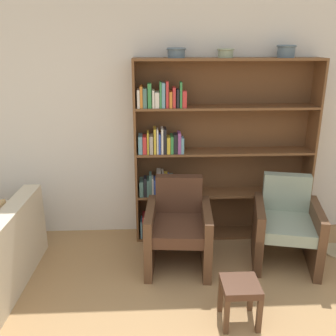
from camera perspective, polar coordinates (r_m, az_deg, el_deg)
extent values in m
cube|color=silver|center=(4.24, 1.48, 7.70)|extent=(12.00, 0.06, 2.75)
cube|color=brown|center=(4.13, -4.91, 2.18)|extent=(0.03, 0.30, 2.03)
cube|color=brown|center=(4.50, 20.86, 2.38)|extent=(0.02, 0.30, 2.03)
cube|color=brown|center=(4.04, 9.24, 16.08)|extent=(1.93, 0.30, 0.03)
cube|color=brown|center=(4.59, 7.92, -9.72)|extent=(1.93, 0.30, 0.03)
cube|color=brown|center=(4.34, 8.18, 2.89)|extent=(1.93, 0.01, 2.03)
cube|color=#669EB2|center=(4.42, -4.05, -8.98)|extent=(0.02, 0.17, 0.21)
cube|color=red|center=(4.42, -3.59, -8.63)|extent=(0.04, 0.18, 0.27)
cube|color=#7F6B4C|center=(4.42, -3.09, -8.55)|extent=(0.02, 0.20, 0.27)
cube|color=#7F6B4C|center=(4.42, -2.70, -8.76)|extent=(0.03, 0.19, 0.24)
cube|color=#994C99|center=(4.42, -2.23, -8.93)|extent=(0.03, 0.17, 0.22)
cube|color=gold|center=(4.42, -1.76, -9.23)|extent=(0.03, 0.14, 0.18)
cube|color=white|center=(4.42, -1.27, -8.93)|extent=(0.03, 0.16, 0.22)
cube|color=#994C99|center=(4.41, -0.88, -8.73)|extent=(0.02, 0.15, 0.26)
cube|color=#669EB2|center=(4.42, -0.51, -8.76)|extent=(0.02, 0.17, 0.24)
cube|color=brown|center=(4.37, 8.23, -3.72)|extent=(1.93, 0.30, 0.02)
cube|color=#4C756B|center=(4.22, -4.05, -2.92)|extent=(0.04, 0.18, 0.18)
cube|color=black|center=(4.19, -3.48, -2.81)|extent=(0.03, 0.13, 0.21)
cube|color=#4C756B|center=(4.22, -3.05, -2.82)|extent=(0.03, 0.18, 0.19)
cube|color=#4C756B|center=(4.20, -2.69, -2.48)|extent=(0.03, 0.18, 0.25)
cube|color=white|center=(4.20, -2.34, -2.75)|extent=(0.02, 0.15, 0.21)
cube|color=#334CB2|center=(4.22, -2.00, -2.81)|extent=(0.03, 0.18, 0.19)
cube|color=#B2A899|center=(4.20, -1.41, -2.22)|extent=(0.04, 0.19, 0.28)
cube|color=#B2A899|center=(4.20, -0.84, -2.27)|extent=(0.02, 0.17, 0.28)
cube|color=gold|center=(4.19, -0.32, -2.46)|extent=(0.04, 0.15, 0.25)
cube|color=#334CB2|center=(4.21, 0.07, -2.55)|extent=(0.02, 0.18, 0.23)
cube|color=#4C756B|center=(4.22, 0.55, -2.57)|extent=(0.04, 0.19, 0.22)
cube|color=brown|center=(4.20, 8.54, 2.51)|extent=(1.93, 0.30, 0.02)
cube|color=#669EB2|center=(4.07, -4.21, 3.71)|extent=(0.04, 0.20, 0.19)
cube|color=red|center=(4.05, -3.57, 3.64)|extent=(0.04, 0.16, 0.19)
cube|color=gold|center=(4.04, -3.07, 3.94)|extent=(0.02, 0.16, 0.23)
cube|color=#B2A899|center=(4.05, -2.57, 3.66)|extent=(0.04, 0.16, 0.19)
cube|color=gold|center=(4.05, -2.02, 4.27)|extent=(0.03, 0.19, 0.27)
cube|color=white|center=(4.02, -1.61, 4.12)|extent=(0.02, 0.13, 0.27)
cube|color=#334CB2|center=(4.03, -1.29, 3.76)|extent=(0.02, 0.12, 0.21)
cube|color=white|center=(4.05, -0.91, 4.26)|extent=(0.02, 0.18, 0.27)
cube|color=black|center=(4.05, -0.48, 4.24)|extent=(0.03, 0.18, 0.27)
cube|color=gold|center=(4.05, 0.06, 3.59)|extent=(0.04, 0.15, 0.18)
cube|color=#388C47|center=(4.07, 0.56, 3.74)|extent=(0.03, 0.20, 0.19)
cube|color=black|center=(4.04, 1.14, 3.79)|extent=(0.04, 0.14, 0.21)
cube|color=#994C99|center=(4.06, 1.68, 3.95)|extent=(0.03, 0.17, 0.23)
cube|color=#669EB2|center=(4.05, 2.18, 3.53)|extent=(0.03, 0.13, 0.17)
cube|color=brown|center=(4.09, 8.88, 9.16)|extent=(1.93, 0.30, 0.02)
cube|color=white|center=(3.96, -4.51, 10.54)|extent=(0.03, 0.19, 0.19)
cube|color=orange|center=(3.96, -4.08, 10.82)|extent=(0.03, 0.19, 0.22)
cube|color=#4C756B|center=(3.93, -3.55, 10.61)|extent=(0.04, 0.14, 0.20)
cube|color=#388C47|center=(3.93, -2.83, 10.98)|extent=(0.04, 0.13, 0.25)
cube|color=white|center=(3.95, -2.25, 10.53)|extent=(0.02, 0.16, 0.18)
cube|color=white|center=(3.96, -1.69, 10.41)|extent=(0.04, 0.19, 0.16)
cube|color=#388C47|center=(3.93, -1.16, 11.11)|extent=(0.02, 0.14, 0.26)
cube|color=#669EB2|center=(3.94, -0.72, 11.06)|extent=(0.03, 0.15, 0.25)
cube|color=red|center=(3.93, -0.14, 11.15)|extent=(0.03, 0.13, 0.27)
cube|color=orange|center=(3.97, 0.36, 10.47)|extent=(0.03, 0.19, 0.17)
cube|color=red|center=(3.95, 0.89, 10.75)|extent=(0.03, 0.15, 0.21)
cube|color=black|center=(3.95, 1.47, 10.59)|extent=(0.03, 0.14, 0.19)
cube|color=#388C47|center=(3.94, 1.94, 11.10)|extent=(0.02, 0.14, 0.26)
cube|color=red|center=(3.94, 2.48, 10.46)|extent=(0.04, 0.12, 0.17)
cylinder|color=slate|center=(3.97, 1.28, 17.12)|extent=(0.18, 0.18, 0.09)
torus|color=slate|center=(3.97, 1.29, 17.71)|extent=(0.20, 0.20, 0.02)
cylinder|color=gray|center=(4.03, 8.77, 16.90)|extent=(0.15, 0.15, 0.09)
torus|color=gray|center=(4.03, 8.79, 17.43)|extent=(0.18, 0.18, 0.02)
cylinder|color=slate|center=(4.20, 17.55, 16.57)|extent=(0.18, 0.18, 0.12)
torus|color=slate|center=(4.20, 17.62, 17.30)|extent=(0.20, 0.20, 0.02)
cube|color=beige|center=(3.54, -24.25, -10.07)|extent=(0.25, 1.76, 0.34)
cube|color=beige|center=(4.46, -23.53, -8.18)|extent=(0.84, 0.16, 0.57)
cube|color=brown|center=(3.64, 6.14, -14.56)|extent=(0.08, 0.08, 0.39)
cube|color=brown|center=(3.65, -3.12, -14.44)|extent=(0.08, 0.08, 0.39)
cube|color=brown|center=(4.16, 5.59, -9.93)|extent=(0.08, 0.08, 0.39)
cube|color=brown|center=(4.17, -2.37, -9.83)|extent=(0.08, 0.08, 0.39)
cube|color=#4C2D1E|center=(3.78, 1.59, -9.12)|extent=(0.53, 0.68, 0.12)
cube|color=#4C2D1E|center=(3.93, 1.67, -4.10)|extent=(0.49, 0.16, 0.42)
cube|color=brown|center=(3.84, 5.83, -10.55)|extent=(0.14, 0.68, 0.63)
cube|color=brown|center=(3.84, -2.67, -10.45)|extent=(0.14, 0.68, 0.63)
cube|color=brown|center=(3.91, 22.10, -13.47)|extent=(0.08, 0.08, 0.39)
cube|color=brown|center=(3.82, 13.51, -13.27)|extent=(0.08, 0.08, 0.39)
cube|color=brown|center=(4.43, 20.61, -9.30)|extent=(0.08, 0.08, 0.39)
cube|color=brown|center=(4.35, 13.14, -9.03)|extent=(0.08, 0.08, 0.39)
cube|color=gray|center=(4.01, 17.66, -8.35)|extent=(0.61, 0.73, 0.12)
cube|color=gray|center=(4.16, 17.55, -3.66)|extent=(0.49, 0.22, 0.42)
cube|color=brown|center=(4.11, 21.44, -9.80)|extent=(0.23, 0.68, 0.63)
cube|color=brown|center=(4.03, 13.52, -9.53)|extent=(0.23, 0.68, 0.63)
cube|color=brown|center=(3.37, 8.00, -18.67)|extent=(0.04, 0.04, 0.31)
cube|color=brown|center=(3.42, 12.49, -18.30)|extent=(0.04, 0.04, 0.31)
cube|color=brown|center=(3.17, 8.90, -21.49)|extent=(0.04, 0.04, 0.31)
cube|color=brown|center=(3.23, 13.73, -21.02)|extent=(0.04, 0.04, 0.31)
cube|color=#4C2D1E|center=(3.18, 10.99, -17.24)|extent=(0.30, 0.30, 0.06)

